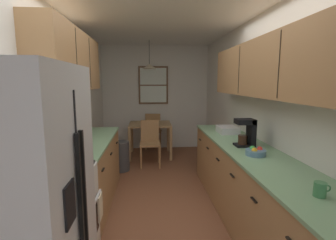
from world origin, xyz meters
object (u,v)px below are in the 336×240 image
object	(u,v)px
dining_chair_near	(150,141)
dining_table	(150,129)
coffee_maker	(247,132)
table_serving_bowl	(149,122)
storage_canister	(71,146)
microwave_over_range	(31,79)
dish_rack	(228,130)
refrigerator	(16,220)
mug_by_coffeemaker	(320,189)
trash_bin	(121,156)
dining_chair_far	(153,129)
stove_range	(56,220)
fruit_bowl	(256,152)

from	to	relation	value
dining_chair_near	dining_table	bearing A→B (deg)	89.27
coffee_maker	table_serving_bowl	bearing A→B (deg)	113.29
dining_table	storage_canister	xyz separation A→B (m)	(-0.85, -2.89, 0.37)
microwave_over_range	dish_rack	bearing A→B (deg)	35.92
table_serving_bowl	storage_canister	bearing A→B (deg)	-105.63
dining_chair_near	refrigerator	bearing A→B (deg)	-102.55
dining_table	mug_by_coffeemaker	size ratio (longest dim) A/B	7.76
dining_table	dining_chair_near	xyz separation A→B (m)	(-0.01, -0.62, -0.13)
dish_rack	storage_canister	bearing A→B (deg)	-153.69
trash_bin	refrigerator	bearing A→B (deg)	-94.23
mug_by_coffeemaker	trash_bin	bearing A→B (deg)	118.30
dining_chair_far	dish_rack	world-z (taller)	dish_rack
stove_range	table_serving_bowl	distance (m)	3.60
fruit_bowl	dish_rack	distance (m)	1.17
dining_chair_far	dining_table	bearing A→B (deg)	-97.97
dining_chair_far	dining_chair_near	bearing A→B (deg)	-94.37
refrigerator	fruit_bowl	size ratio (longest dim) A/B	8.44
dining_chair_far	storage_canister	world-z (taller)	storage_canister
microwave_over_range	mug_by_coffeemaker	size ratio (longest dim) A/B	5.14
microwave_over_range	fruit_bowl	xyz separation A→B (m)	(2.06, 0.37, -0.76)
storage_canister	dish_rack	xyz separation A→B (m)	(2.02, 1.00, -0.05)
coffee_maker	mug_by_coffeemaker	world-z (taller)	coffee_maker
refrigerator	storage_canister	size ratio (longest dim) A/B	8.81
stove_range	fruit_bowl	xyz separation A→B (m)	(1.94, 0.37, 0.47)
microwave_over_range	table_serving_bowl	distance (m)	3.73
dish_rack	microwave_over_range	bearing A→B (deg)	-144.08
refrigerator	stove_range	bearing A→B (deg)	94.38
trash_bin	mug_by_coffeemaker	world-z (taller)	mug_by_coffeemaker
dining_table	fruit_bowl	world-z (taller)	fruit_bowl
refrigerator	table_serving_bowl	world-z (taller)	refrigerator
microwave_over_range	storage_canister	size ratio (longest dim) A/B	3.05
dining_chair_far	coffee_maker	bearing A→B (deg)	-72.10
storage_canister	table_serving_bowl	bearing A→B (deg)	74.37
mug_by_coffeemaker	stove_range	bearing A→B (deg)	163.17
microwave_over_range	dining_table	xyz separation A→B (m)	(0.96, 3.43, -1.06)
stove_range	dining_chair_far	world-z (taller)	stove_range
microwave_over_range	coffee_maker	world-z (taller)	microwave_over_range
mug_by_coffeemaker	dining_table	bearing A→B (deg)	105.60
microwave_over_range	dining_table	distance (m)	3.72
table_serving_bowl	dining_table	bearing A→B (deg)	-65.22
stove_range	dining_chair_far	size ratio (longest dim) A/B	1.22
coffee_maker	dish_rack	world-z (taller)	coffee_maker
mug_by_coffeemaker	storage_canister	bearing A→B (deg)	150.08
stove_range	coffee_maker	size ratio (longest dim) A/B	3.33
storage_canister	coffee_maker	distance (m)	2.02
stove_range	dish_rack	size ratio (longest dim) A/B	3.24
dining_chair_near	fruit_bowl	xyz separation A→B (m)	(1.10, -2.44, 0.44)
refrigerator	dining_chair_far	size ratio (longest dim) A/B	1.96
dining_chair_far	dish_rack	size ratio (longest dim) A/B	2.65
storage_canister	dining_chair_near	bearing A→B (deg)	69.56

